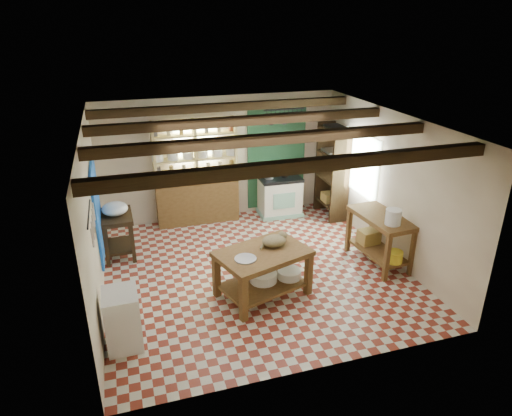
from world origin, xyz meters
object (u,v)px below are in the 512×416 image
object	(u,v)px
prep_table	(118,235)
white_cabinet	(123,319)
stove	(280,196)
right_counter	(379,239)
cat	(274,241)
work_table	(263,273)

from	to	relation	value
prep_table	white_cabinet	distance (m)	2.57
stove	white_cabinet	distance (m)	4.89
right_counter	cat	xyz separation A→B (m)	(-2.05, -0.25, 0.40)
work_table	stove	xyz separation A→B (m)	(1.33, 2.89, 0.05)
stove	prep_table	distance (m)	3.55
white_cabinet	cat	bearing A→B (deg)	15.71
right_counter	stove	bearing A→B (deg)	106.21
prep_table	white_cabinet	world-z (taller)	prep_table
stove	right_counter	size ratio (longest dim) A/B	0.70
stove	right_counter	distance (m)	2.68
work_table	stove	distance (m)	3.18
stove	right_counter	world-z (taller)	right_counter
prep_table	white_cabinet	xyz separation A→B (m)	(-0.02, -2.57, -0.00)
cat	work_table	bearing A→B (deg)	-178.69
right_counter	cat	distance (m)	2.11
prep_table	right_counter	world-z (taller)	right_counter
work_table	right_counter	world-z (taller)	right_counter
work_table	cat	distance (m)	0.54
stove	cat	distance (m)	3.00
stove	white_cabinet	xyz separation A→B (m)	(-3.45, -3.47, -0.03)
work_table	white_cabinet	xyz separation A→B (m)	(-2.12, -0.58, 0.02)
stove	white_cabinet	size ratio (longest dim) A/B	1.10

